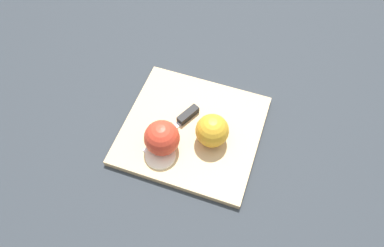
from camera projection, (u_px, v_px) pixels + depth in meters
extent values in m
plane|color=#282D33|center=(192.00, 132.00, 0.86)|extent=(4.00, 4.00, 0.00)
cube|color=tan|center=(192.00, 130.00, 0.85)|extent=(0.32, 0.30, 0.01)
sphere|color=gold|center=(212.00, 131.00, 0.80)|extent=(0.07, 0.07, 0.07)
cylinder|color=#EFE5C6|center=(215.00, 132.00, 0.80)|extent=(0.02, 0.07, 0.07)
sphere|color=red|center=(162.00, 138.00, 0.79)|extent=(0.08, 0.08, 0.08)
cylinder|color=#EFE5C6|center=(165.00, 139.00, 0.79)|extent=(0.01, 0.07, 0.07)
cube|color=silver|center=(162.00, 138.00, 0.83)|extent=(0.05, 0.10, 0.00)
cube|color=black|center=(188.00, 115.00, 0.85)|extent=(0.04, 0.06, 0.02)
cylinder|color=#EFE5C6|center=(160.00, 156.00, 0.80)|extent=(0.07, 0.07, 0.01)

